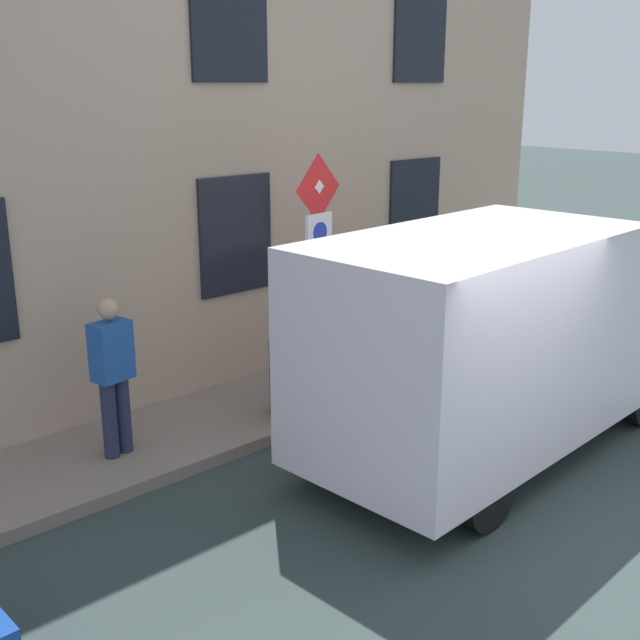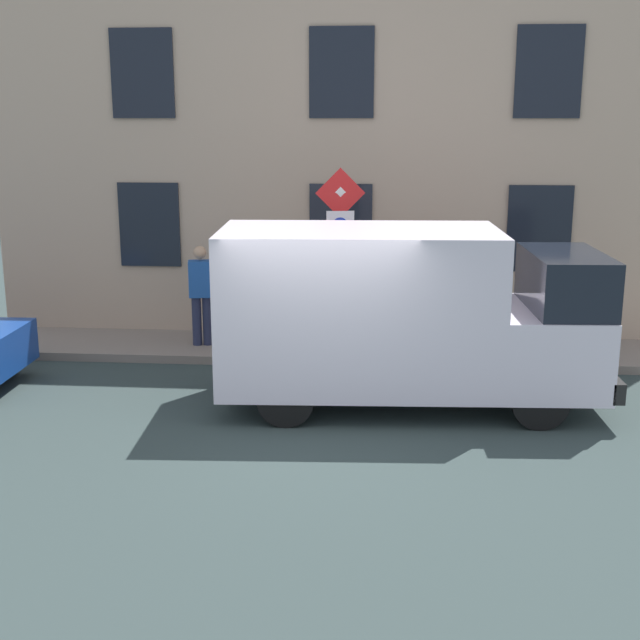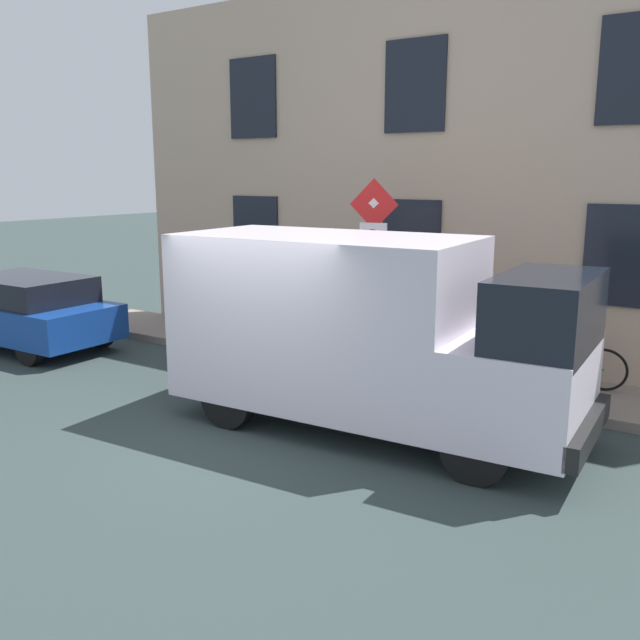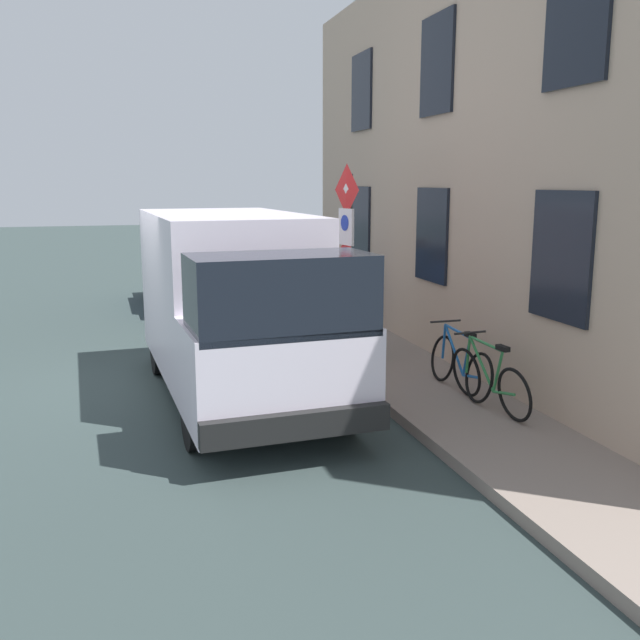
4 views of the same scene
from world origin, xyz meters
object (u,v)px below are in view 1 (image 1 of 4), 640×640
Objects in this scene: delivery_van at (503,334)px; bicycle_green at (413,319)px; bicycle_blue at (378,329)px; pedestrian at (113,372)px; litter_bin at (288,378)px; sign_post_stacked at (318,257)px.

bicycle_green is at bearing 54.39° from delivery_van.
pedestrian reaches higher than bicycle_blue.
bicycle_blue is 1.90× the size of litter_bin.
bicycle_blue is 4.48m from pedestrian.
bicycle_blue is (0.00, 0.77, 0.00)m from bicycle_green.
bicycle_green is at bearing -75.87° from litter_bin.
sign_post_stacked is 2.63m from pedestrian.
sign_post_stacked is 2.25m from delivery_van.
pedestrian is at bearing 5.47° from bicycle_blue.
sign_post_stacked reaches higher than pedestrian.
litter_bin is (-0.79, 3.16, 0.08)m from bicycle_green.
litter_bin is (-0.38, -2.05, -0.48)m from pedestrian.
sign_post_stacked is at bearing 14.65° from bicycle_green.
sign_post_stacked is at bearing -112.67° from litter_bin.
delivery_van is at bearing -147.03° from litter_bin.
pedestrian is (0.53, 2.40, -0.95)m from sign_post_stacked.
sign_post_stacked is 0.54× the size of delivery_van.
delivery_van is 3.17× the size of bicycle_green.
bicycle_green is 3.26m from litter_bin.
litter_bin is (-0.79, 2.38, 0.08)m from bicycle_blue.
bicycle_green and bicycle_blue have the same top height.
sign_post_stacked reaches higher than bicycle_blue.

